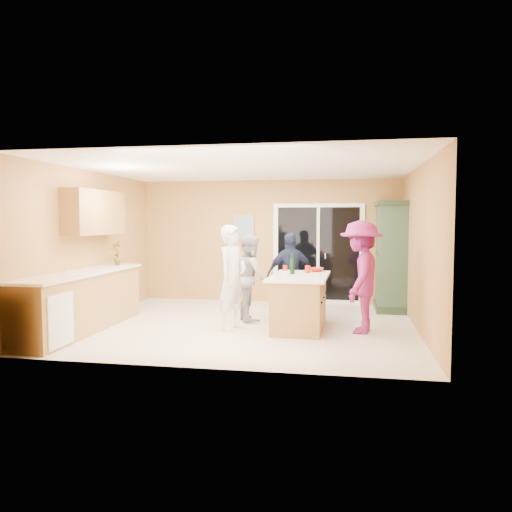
% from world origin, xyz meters
% --- Properties ---
extents(floor, '(5.50, 5.50, 0.00)m').
position_xyz_m(floor, '(0.00, 0.00, 0.00)').
color(floor, white).
rests_on(floor, ground).
extents(ceiling, '(5.50, 5.00, 0.10)m').
position_xyz_m(ceiling, '(0.00, 0.00, 2.60)').
color(ceiling, white).
rests_on(ceiling, wall_back).
extents(wall_back, '(5.50, 0.10, 2.60)m').
position_xyz_m(wall_back, '(0.00, 2.50, 1.30)').
color(wall_back, tan).
rests_on(wall_back, ground).
extents(wall_front, '(5.50, 0.10, 2.60)m').
position_xyz_m(wall_front, '(0.00, -2.50, 1.30)').
color(wall_front, tan).
rests_on(wall_front, ground).
extents(wall_left, '(0.10, 5.00, 2.60)m').
position_xyz_m(wall_left, '(-2.75, 0.00, 1.30)').
color(wall_left, tan).
rests_on(wall_left, ground).
extents(wall_right, '(0.10, 5.00, 2.60)m').
position_xyz_m(wall_right, '(2.75, 0.00, 1.30)').
color(wall_right, tan).
rests_on(wall_right, ground).
extents(left_cabinet_run, '(0.65, 3.05, 1.24)m').
position_xyz_m(left_cabinet_run, '(-2.45, -1.05, 0.46)').
color(left_cabinet_run, '#A4773F').
rests_on(left_cabinet_run, floor).
extents(upper_cabinets, '(0.35, 1.60, 0.75)m').
position_xyz_m(upper_cabinets, '(-2.58, -0.20, 1.88)').
color(upper_cabinets, '#A4773F').
rests_on(upper_cabinets, wall_left).
extents(sliding_door, '(1.90, 0.07, 2.10)m').
position_xyz_m(sliding_door, '(1.05, 2.46, 1.05)').
color(sliding_door, white).
rests_on(sliding_door, floor).
extents(framed_picture, '(0.46, 0.04, 0.56)m').
position_xyz_m(framed_picture, '(-0.55, 2.48, 1.60)').
color(framed_picture, tan).
rests_on(framed_picture, wall_back).
extents(kitchen_island, '(0.93, 1.67, 0.87)m').
position_xyz_m(kitchen_island, '(0.90, -0.11, 0.41)').
color(kitchen_island, '#A4773F').
rests_on(kitchen_island, floor).
extents(green_hutch, '(0.60, 1.15, 2.11)m').
position_xyz_m(green_hutch, '(2.49, 1.90, 1.03)').
color(green_hutch, '#213625').
rests_on(green_hutch, floor).
extents(woman_white, '(0.59, 0.71, 1.67)m').
position_xyz_m(woman_white, '(-0.15, -0.37, 0.83)').
color(woman_white, silver).
rests_on(woman_white, floor).
extents(woman_grey, '(0.81, 0.89, 1.50)m').
position_xyz_m(woman_grey, '(-0.00, 0.43, 0.75)').
color(woman_grey, '#9A999C').
rests_on(woman_grey, floor).
extents(woman_navy, '(0.97, 0.65, 1.52)m').
position_xyz_m(woman_navy, '(0.65, 0.93, 0.76)').
color(woman_navy, '#1B1F3B').
rests_on(woman_navy, floor).
extents(woman_magenta, '(0.84, 1.23, 1.75)m').
position_xyz_m(woman_magenta, '(1.86, -0.22, 0.87)').
color(woman_magenta, '#8B1E62').
rests_on(woman_magenta, floor).
extents(serving_bowl, '(0.29, 0.29, 0.06)m').
position_xyz_m(serving_bowl, '(1.13, 0.52, 0.90)').
color(serving_bowl, '#AC1C13').
rests_on(serving_bowl, kitchen_island).
extents(tulip_vase, '(0.27, 0.23, 0.43)m').
position_xyz_m(tulip_vase, '(-2.45, 0.35, 1.15)').
color(tulip_vase, '#A81C10').
rests_on(tulip_vase, left_cabinet_run).
extents(tumbler_near, '(0.10, 0.10, 0.13)m').
position_xyz_m(tumbler_near, '(1.00, 0.24, 0.93)').
color(tumbler_near, '#AC1C13').
rests_on(tumbler_near, kitchen_island).
extents(tumbler_far, '(0.08, 0.08, 0.11)m').
position_xyz_m(tumbler_far, '(0.61, 0.39, 0.92)').
color(tumbler_far, '#AC1C13').
rests_on(tumbler_far, kitchen_island).
extents(wine_bottle, '(0.08, 0.08, 0.35)m').
position_xyz_m(wine_bottle, '(0.76, 0.04, 1.00)').
color(wine_bottle, black).
rests_on(wine_bottle, kitchen_island).
extents(white_plate, '(0.31, 0.31, 0.02)m').
position_xyz_m(white_plate, '(0.64, 0.46, 0.87)').
color(white_plate, silver).
rests_on(white_plate, kitchen_island).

